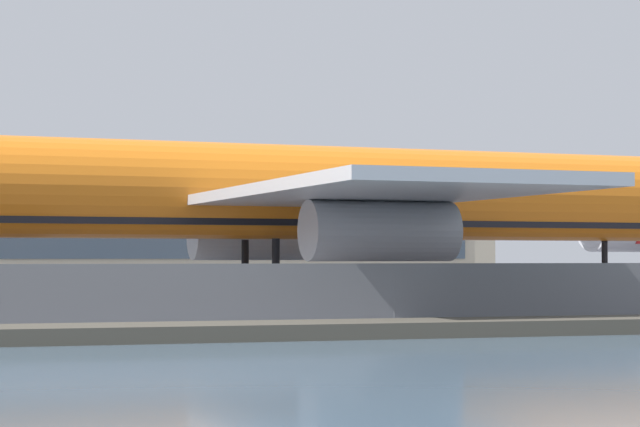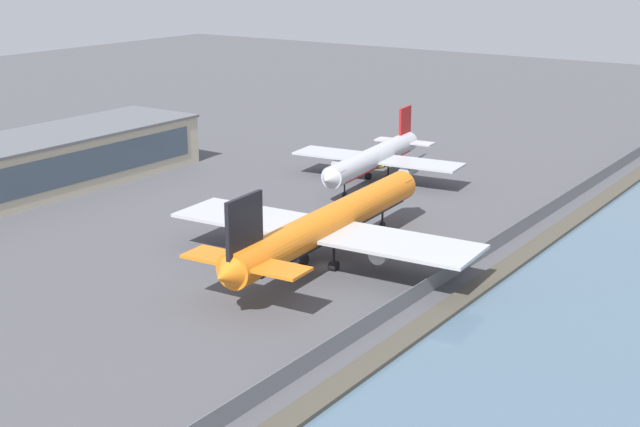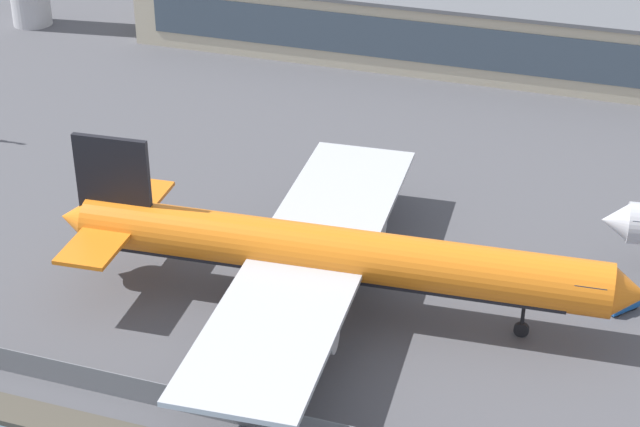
{
  "view_description": "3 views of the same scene",
  "coord_description": "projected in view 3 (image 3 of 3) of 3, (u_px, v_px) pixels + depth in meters",
  "views": [
    {
      "loc": [
        -15.01,
        -57.83,
        2.53
      ],
      "look_at": [
        3.13,
        4.06,
        4.76
      ],
      "focal_mm": 70.0,
      "sensor_mm": 36.0,
      "label": 1
    },
    {
      "loc": [
        -95.82,
        -64.77,
        42.38
      ],
      "look_at": [
        5.29,
        5.12,
        5.59
      ],
      "focal_mm": 50.0,
      "sensor_mm": 36.0,
      "label": 2
    },
    {
      "loc": [
        26.91,
        -74.03,
        53.4
      ],
      "look_at": [
        -1.1,
        7.49,
        5.87
      ],
      "focal_mm": 60.0,
      "sensor_mm": 36.0,
      "label": 3
    }
  ],
  "objects": [
    {
      "name": "cargo_jet_orange",
      "position": [
        327.0,
        254.0,
        92.76
      ],
      "size": [
        52.43,
        45.42,
        14.43
      ],
      "color": "orange",
      "rests_on": "ground"
    },
    {
      "name": "perimeter_fence",
      "position": [
        233.0,
        412.0,
        80.95
      ],
      "size": [
        280.0,
        0.1,
        2.29
      ],
      "color": "slate",
      "rests_on": "ground"
    },
    {
      "name": "terminal_building",
      "position": [
        434.0,
        22.0,
        148.91
      ],
      "size": [
        84.35,
        18.94,
        9.82
      ],
      "color": "#BCB299",
      "rests_on": "ground"
    },
    {
      "name": "baggage_tug",
      "position": [
        621.0,
        302.0,
        94.71
      ],
      "size": [
        3.27,
        3.49,
        1.8
      ],
      "color": "#19519E",
      "rests_on": "ground"
    },
    {
      "name": "ground_plane",
      "position": [
        304.0,
        312.0,
        94.75
      ],
      "size": [
        500.0,
        500.0,
        0.0
      ],
      "primitive_type": "plane",
      "color": "#4C4C51"
    }
  ]
}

